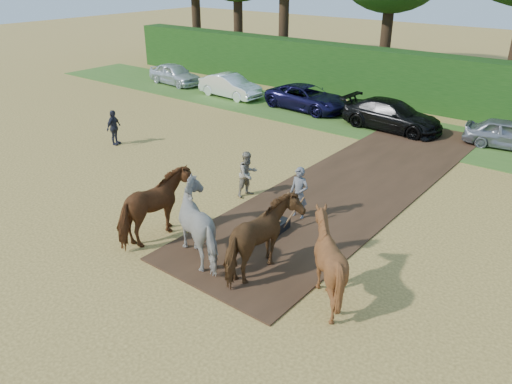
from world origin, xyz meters
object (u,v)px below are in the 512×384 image
object	(u,v)px
parked_cars	(507,136)
plough_team	(236,231)
spectator_far	(114,128)
spectator_near	(248,174)

from	to	relation	value
parked_cars	plough_team	bearing A→B (deg)	-103.46
spectator_far	parked_cars	size ratio (longest dim) A/B	0.04
plough_team	spectator_far	bearing A→B (deg)	159.03
spectator_far	plough_team	world-z (taller)	plough_team
spectator_near	plough_team	bearing A→B (deg)	-134.80
spectator_far	plough_team	size ratio (longest dim) A/B	0.23
plough_team	parked_cars	distance (m)	14.49
spectator_near	spectator_far	xyz separation A→B (m)	(-8.12, 0.48, -0.03)
parked_cars	spectator_near	bearing A→B (deg)	-119.35
spectator_far	plough_team	bearing A→B (deg)	-128.37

